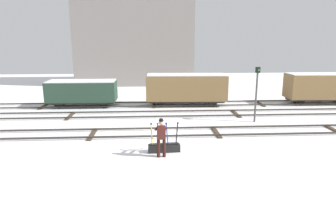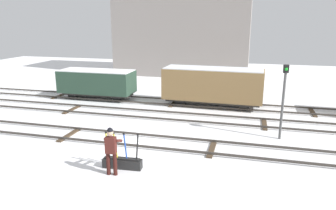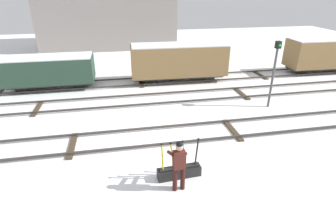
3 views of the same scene
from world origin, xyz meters
name	(u,v)px [view 3 (image 3 of 3)]	position (x,y,z in m)	size (l,w,h in m)	color
ground_plane	(157,138)	(0.00, 0.00, 0.00)	(60.00, 60.00, 0.00)	white
track_main_line	(157,136)	(0.00, 0.00, 0.11)	(44.00, 1.94, 0.18)	#38332D
track_siding_near	(146,99)	(0.00, 4.14, 0.11)	(44.00, 1.94, 0.18)	#38332D
track_siding_far	(141,81)	(0.00, 7.29, 0.11)	(44.00, 1.94, 0.18)	#38332D
switch_lever_frame	(179,171)	(0.40, -2.67, 0.25)	(1.54, 0.46, 1.45)	black
rail_worker	(179,162)	(0.24, -3.26, 1.04)	(0.57, 0.71, 1.83)	#351511
signal_post	(274,68)	(6.50, 2.14, 2.20)	(0.24, 0.32, 3.56)	#4C4C4C
freight_car_near_switch	(50,70)	(-5.67, 7.29, 1.22)	(5.32, 2.04, 2.09)	#2D2B28
freight_car_far_end	(324,53)	(13.70, 7.29, 1.44)	(5.39, 2.10, 2.52)	#2D2B28
freight_car_mid_siding	(179,60)	(2.61, 7.29, 1.45)	(6.45, 2.26, 2.54)	#2D2B28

